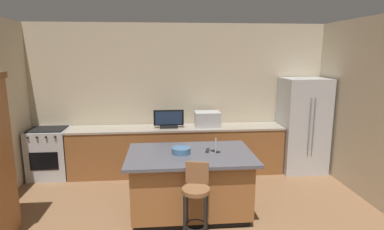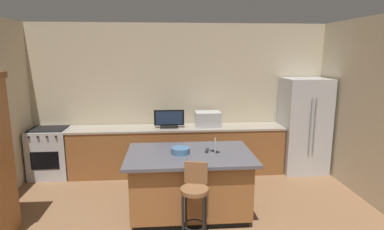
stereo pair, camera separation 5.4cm
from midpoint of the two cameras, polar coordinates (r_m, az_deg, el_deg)
name	(u,v)px [view 1 (the left image)]	position (r m, az deg, el deg)	size (l,w,h in m)	color
wall_back	(179,97)	(6.41, -2.52, 3.17)	(6.29, 0.12, 2.89)	beige
counter_back	(177,150)	(6.26, -2.90, -6.28)	(4.10, 0.62, 0.93)	brown
kitchen_island	(190,183)	(4.74, -0.65, -12.05)	(1.80, 1.18, 0.92)	black
refrigerator	(303,125)	(6.65, 18.99, -1.72)	(0.84, 0.77, 1.85)	#B7BABF
range_oven	(50,153)	(6.62, -24.39, -6.25)	(0.71, 0.63, 0.95)	#B7BABF
microwave	(207,119)	(6.15, 2.53, -0.74)	(0.48, 0.36, 0.29)	#B7BABF
tv_monitor	(169,120)	(6.04, -4.45, -0.85)	(0.57, 0.16, 0.34)	black
sink_faucet_back	(182,120)	(6.21, -2.01, -0.85)	(0.02, 0.02, 0.24)	#B2B2B7
sink_faucet_island	(216,145)	(4.59, 3.95, -5.42)	(0.02, 0.02, 0.22)	#B2B2B7
bar_stool_center	(196,197)	(3.99, 0.35, -14.41)	(0.35, 0.36, 1.02)	brown
fruit_bowl	(181,151)	(4.56, -2.31, -6.39)	(0.27, 0.27, 0.09)	#3F668C
cell_phone	(215,151)	(4.67, 3.89, -6.50)	(0.07, 0.15, 0.01)	black
tv_remote	(208,150)	(4.68, 2.47, -6.35)	(0.04, 0.17, 0.02)	black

